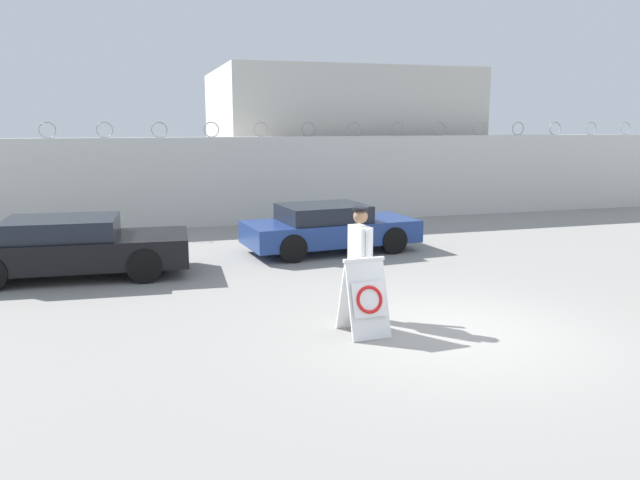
# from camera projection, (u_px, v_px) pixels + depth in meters

# --- Properties ---
(ground_plane) EXTENTS (90.00, 90.00, 0.00)m
(ground_plane) POSITION_uv_depth(u_px,v_px,m) (457.00, 333.00, 9.56)
(ground_plane) COLOR gray
(perimeter_wall) EXTENTS (36.00, 0.30, 3.19)m
(perimeter_wall) POSITION_uv_depth(u_px,v_px,m) (286.00, 180.00, 19.80)
(perimeter_wall) COLOR silver
(perimeter_wall) RESTS_ON ground_plane
(building_block) EXTENTS (9.38, 7.54, 5.13)m
(building_block) POSITION_uv_depth(u_px,v_px,m) (335.00, 138.00, 25.09)
(building_block) COLOR beige
(building_block) RESTS_ON ground_plane
(barricade_sign) EXTENTS (0.67, 0.75, 1.18)m
(barricade_sign) POSITION_uv_depth(u_px,v_px,m) (365.00, 297.00, 9.41)
(barricade_sign) COLOR white
(barricade_sign) RESTS_ON ground_plane
(security_guard) EXTENTS (0.38, 0.68, 1.84)m
(security_guard) POSITION_uv_depth(u_px,v_px,m) (360.00, 256.00, 10.12)
(security_guard) COLOR #232838
(security_guard) RESTS_ON ground_plane
(parked_car_front_coupe) EXTENTS (4.71, 2.18, 1.24)m
(parked_car_front_coupe) POSITION_uv_depth(u_px,v_px,m) (72.00, 247.00, 12.92)
(parked_car_front_coupe) COLOR black
(parked_car_front_coupe) RESTS_ON ground_plane
(parked_car_rear_sedan) EXTENTS (4.39, 2.21, 1.18)m
(parked_car_rear_sedan) POSITION_uv_depth(u_px,v_px,m) (329.00, 228.00, 15.47)
(parked_car_rear_sedan) COLOR black
(parked_car_rear_sedan) RESTS_ON ground_plane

